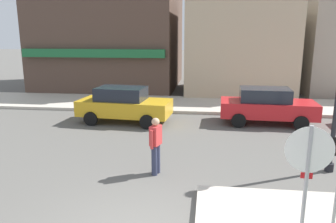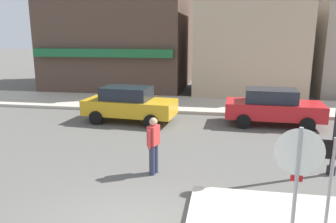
# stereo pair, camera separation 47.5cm
# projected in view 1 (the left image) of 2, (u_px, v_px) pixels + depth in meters

# --- Properties ---
(kerb_far) EXTENTS (80.00, 4.00, 0.15)m
(kerb_far) POSITION_uv_depth(u_px,v_px,m) (185.00, 104.00, 17.95)
(kerb_far) COLOR beige
(kerb_far) RESTS_ON ground
(stop_sign) EXTENTS (0.82, 0.09, 2.30)m
(stop_sign) POSITION_uv_depth(u_px,v_px,m) (307.00, 169.00, 5.66)
(stop_sign) COLOR #9E9EA3
(stop_sign) RESTS_ON ground
(parked_car_nearest) EXTENTS (4.14, 2.15, 1.56)m
(parked_car_nearest) POSITION_uv_depth(u_px,v_px,m) (124.00, 104.00, 14.39)
(parked_car_nearest) COLOR gold
(parked_car_nearest) RESTS_ON ground
(parked_car_second) EXTENTS (4.07, 2.01, 1.56)m
(parked_car_second) POSITION_uv_depth(u_px,v_px,m) (267.00, 105.00, 14.13)
(parked_car_second) COLOR red
(parked_car_second) RESTS_ON ground
(pedestrian_crossing_near) EXTENTS (0.32, 0.55, 1.61)m
(pedestrian_crossing_near) POSITION_uv_depth(u_px,v_px,m) (156.00, 144.00, 8.94)
(pedestrian_crossing_near) COLOR #2D334C
(pedestrian_crossing_near) RESTS_ON ground
(building_corner_shop) EXTENTS (9.65, 9.90, 7.75)m
(building_corner_shop) POSITION_uv_depth(u_px,v_px,m) (114.00, 34.00, 24.23)
(building_corner_shop) COLOR brown
(building_corner_shop) RESTS_ON ground
(building_storefront_left_near) EXTENTS (6.73, 6.53, 6.06)m
(building_storefront_left_near) POSITION_uv_depth(u_px,v_px,m) (238.00, 47.00, 21.51)
(building_storefront_left_near) COLOR tan
(building_storefront_left_near) RESTS_ON ground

